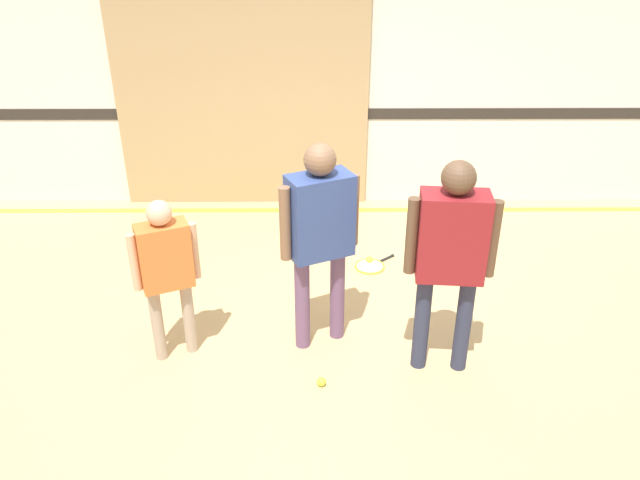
{
  "coord_description": "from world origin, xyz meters",
  "views": [
    {
      "loc": [
        -0.04,
        -3.99,
        2.98
      ],
      "look_at": [
        -0.02,
        -0.03,
        0.89
      ],
      "focal_mm": 35.0,
      "sensor_mm": 36.0,
      "label": 1
    }
  ],
  "objects_px": {
    "person_student_left": "(166,264)",
    "tennis_ball_near_instructor": "(321,382)",
    "tennis_ball_by_spare_racket": "(370,260)",
    "racket_spare_on_floor": "(371,266)",
    "person_student_right": "(451,248)",
    "person_instructor": "(320,226)"
  },
  "relations": [
    {
      "from": "person_instructor",
      "to": "tennis_ball_near_instructor",
      "type": "relative_size",
      "value": 24.4
    },
    {
      "from": "person_student_left",
      "to": "tennis_ball_near_instructor",
      "type": "xyz_separation_m",
      "value": [
        1.09,
        -0.37,
        -0.75
      ]
    },
    {
      "from": "racket_spare_on_floor",
      "to": "tennis_ball_by_spare_racket",
      "type": "xyz_separation_m",
      "value": [
        -0.01,
        0.08,
        0.02
      ]
    },
    {
      "from": "tennis_ball_near_instructor",
      "to": "tennis_ball_by_spare_racket",
      "type": "relative_size",
      "value": 1.0
    },
    {
      "from": "person_student_left",
      "to": "person_student_right",
      "type": "distance_m",
      "value": 1.98
    },
    {
      "from": "person_student_left",
      "to": "person_student_right",
      "type": "bearing_deg",
      "value": -28.06
    },
    {
      "from": "person_student_left",
      "to": "person_student_right",
      "type": "xyz_separation_m",
      "value": [
        1.96,
        -0.16,
        0.21
      ]
    },
    {
      "from": "person_instructor",
      "to": "tennis_ball_by_spare_racket",
      "type": "relative_size",
      "value": 24.4
    },
    {
      "from": "racket_spare_on_floor",
      "to": "tennis_ball_by_spare_racket",
      "type": "relative_size",
      "value": 6.95
    },
    {
      "from": "person_student_right",
      "to": "racket_spare_on_floor",
      "type": "height_order",
      "value": "person_student_right"
    },
    {
      "from": "tennis_ball_near_instructor",
      "to": "tennis_ball_by_spare_racket",
      "type": "bearing_deg",
      "value": 74.73
    },
    {
      "from": "tennis_ball_near_instructor",
      "to": "tennis_ball_by_spare_racket",
      "type": "xyz_separation_m",
      "value": [
        0.48,
        1.74,
        0.0
      ]
    },
    {
      "from": "tennis_ball_by_spare_racket",
      "to": "person_student_left",
      "type": "bearing_deg",
      "value": -138.88
    },
    {
      "from": "person_student_left",
      "to": "tennis_ball_by_spare_racket",
      "type": "bearing_deg",
      "value": 17.63
    },
    {
      "from": "person_student_left",
      "to": "tennis_ball_near_instructor",
      "type": "height_order",
      "value": "person_student_left"
    },
    {
      "from": "person_student_left",
      "to": "tennis_ball_by_spare_racket",
      "type": "xyz_separation_m",
      "value": [
        1.57,
        1.37,
        -0.75
      ]
    },
    {
      "from": "tennis_ball_near_instructor",
      "to": "racket_spare_on_floor",
      "type": "bearing_deg",
      "value": 73.84
    },
    {
      "from": "person_student_right",
      "to": "tennis_ball_near_instructor",
      "type": "distance_m",
      "value": 1.31
    },
    {
      "from": "person_instructor",
      "to": "tennis_ball_by_spare_racket",
      "type": "bearing_deg",
      "value": 43.55
    },
    {
      "from": "person_instructor",
      "to": "tennis_ball_by_spare_racket",
      "type": "xyz_separation_m",
      "value": [
        0.48,
        1.21,
        -0.96
      ]
    },
    {
      "from": "racket_spare_on_floor",
      "to": "person_student_left",
      "type": "bearing_deg",
      "value": 178.97
    },
    {
      "from": "tennis_ball_near_instructor",
      "to": "person_student_right",
      "type": "bearing_deg",
      "value": 14.01
    }
  ]
}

